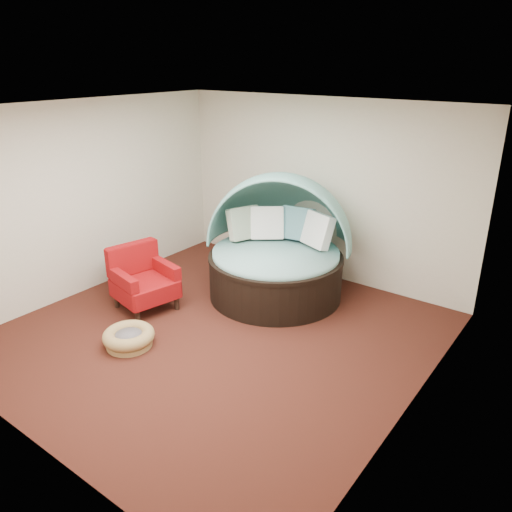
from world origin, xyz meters
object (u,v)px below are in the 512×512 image
Objects in this scene: pet_basket at (129,337)px; red_armchair at (143,280)px; canopy_daybed at (278,240)px; side_table at (132,268)px.

red_armchair is at bearing 127.95° from pet_basket.
canopy_daybed is 3.80× the size of pet_basket.
canopy_daybed is 2.86× the size of red_armchair.
pet_basket is at bearing -127.68° from canopy_daybed.
canopy_daybed is at bearing 75.63° from pet_basket.
red_armchair is (-1.24, -1.53, -0.42)m from canopy_daybed.
red_armchair is 1.39× the size of side_table.
pet_basket is 1.04× the size of side_table.
red_armchair is at bearing -27.34° from side_table.
red_armchair is (-0.64, 0.82, 0.30)m from pet_basket.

